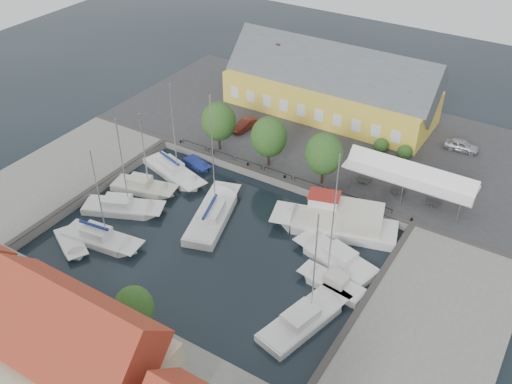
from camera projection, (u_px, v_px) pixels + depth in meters
ground at (225, 232)px, 58.84m from camera, size 140.00×140.00×0.00m
north_quay at (324, 134)px, 74.47m from camera, size 56.00×26.00×1.00m
west_quay at (60, 175)px, 66.61m from camera, size 12.00×24.00×1.00m
east_quay at (429, 329)px, 47.72m from camera, size 12.00×24.00×1.00m
south_bank at (72, 375)px, 44.02m from camera, size 56.00×14.00×1.00m
quay_edge_fittings at (250, 201)px, 61.50m from camera, size 56.00×24.72×0.40m
warehouse at (327, 87)px, 77.01m from camera, size 28.56×14.00×9.55m
tent_canopy at (409, 176)px, 60.73m from camera, size 14.00×4.00×2.83m
quay_trees at (269, 137)px, 65.18m from camera, size 18.20×4.20×6.30m
car_silver at (462, 146)px, 69.76m from camera, size 4.25×1.92×1.42m
car_red at (245, 125)px, 74.11m from camera, size 2.10×4.25×1.34m
center_sailboat at (212, 217)px, 60.42m from camera, size 6.20×11.17×14.61m
trawler at (339, 223)px, 58.55m from camera, size 13.52×7.25×5.00m
east_boat_a at (337, 259)px, 55.10m from camera, size 9.19×5.14×12.43m
east_boat_b at (333, 285)px, 52.25m from camera, size 6.74×2.98×9.20m
east_boat_c at (303, 321)px, 48.76m from camera, size 5.21×9.78×11.93m
west_boat_a at (173, 172)px, 67.51m from camera, size 9.85×5.35×12.56m
west_boat_b at (143, 188)px, 64.90m from camera, size 7.91×4.25×10.49m
west_boat_c at (122, 208)px, 61.76m from camera, size 9.13×6.09×11.87m
west_boat_d at (101, 240)px, 57.49m from camera, size 8.99×3.73×11.66m
launch_sw at (71, 244)px, 57.20m from camera, size 5.82×4.37×0.98m
launch_nw at (197, 165)px, 69.19m from camera, size 4.26×2.57×0.88m
townhouses at (53, 362)px, 38.55m from camera, size 36.30×8.50×12.00m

